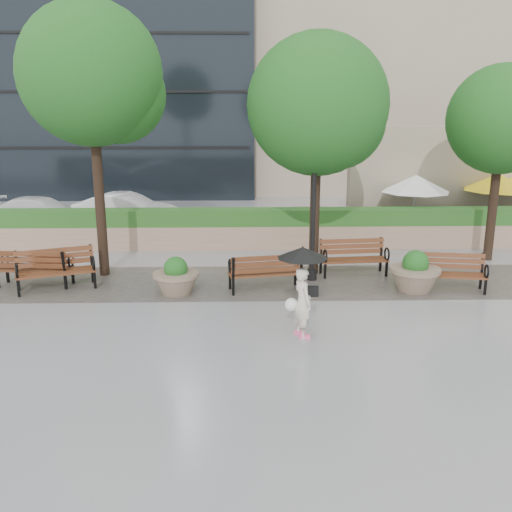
{
  "coord_description": "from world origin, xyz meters",
  "views": [
    {
      "loc": [
        0.34,
        -12.1,
        4.79
      ],
      "look_at": [
        0.69,
        1.73,
        1.1
      ],
      "focal_mm": 40.0,
      "sensor_mm": 36.0,
      "label": 1
    }
  ],
  "objects_px": {
    "bench_4": "(449,280)",
    "car_left": "(42,213)",
    "bench_0": "(36,275)",
    "bench_3": "(353,265)",
    "bench_2": "(265,279)",
    "planter_right": "(415,275)",
    "bench_1": "(57,278)",
    "pedestrian": "(302,283)",
    "planter_left": "(176,279)",
    "car_right": "(127,210)",
    "lamppost": "(313,216)"
  },
  "relations": [
    {
      "from": "bench_4",
      "to": "lamppost",
      "type": "bearing_deg",
      "value": 172.88
    },
    {
      "from": "bench_0",
      "to": "car_left",
      "type": "height_order",
      "value": "car_left"
    },
    {
      "from": "car_left",
      "to": "bench_3",
      "type": "bearing_deg",
      "value": -113.25
    },
    {
      "from": "bench_4",
      "to": "bench_1",
      "type": "bearing_deg",
      "value": -172.52
    },
    {
      "from": "bench_1",
      "to": "car_right",
      "type": "relative_size",
      "value": 0.52
    },
    {
      "from": "car_left",
      "to": "bench_2",
      "type": "bearing_deg",
      "value": -125.5
    },
    {
      "from": "bench_4",
      "to": "bench_0",
      "type": "bearing_deg",
      "value": -174.12
    },
    {
      "from": "bench_3",
      "to": "bench_4",
      "type": "relative_size",
      "value": 1.03
    },
    {
      "from": "bench_0",
      "to": "planter_right",
      "type": "xyz_separation_m",
      "value": [
        10.16,
        -0.68,
        0.12
      ]
    },
    {
      "from": "planter_left",
      "to": "pedestrian",
      "type": "relative_size",
      "value": 0.61
    },
    {
      "from": "pedestrian",
      "to": "car_right",
      "type": "bearing_deg",
      "value": 7.05
    },
    {
      "from": "bench_3",
      "to": "lamppost",
      "type": "distance_m",
      "value": 2.03
    },
    {
      "from": "bench_0",
      "to": "bench_4",
      "type": "xyz_separation_m",
      "value": [
        11.09,
        -0.68,
        -0.02
      ]
    },
    {
      "from": "bench_0",
      "to": "planter_right",
      "type": "relative_size",
      "value": 1.51
    },
    {
      "from": "planter_right",
      "to": "car_left",
      "type": "relative_size",
      "value": 0.31
    },
    {
      "from": "bench_4",
      "to": "car_left",
      "type": "distance_m",
      "value": 15.75
    },
    {
      "from": "bench_1",
      "to": "bench_4",
      "type": "height_order",
      "value": "bench_1"
    },
    {
      "from": "bench_2",
      "to": "bench_1",
      "type": "bearing_deg",
      "value": -12.43
    },
    {
      "from": "bench_0",
      "to": "car_left",
      "type": "xyz_separation_m",
      "value": [
        -2.32,
        7.57,
        0.31
      ]
    },
    {
      "from": "bench_3",
      "to": "planter_right",
      "type": "xyz_separation_m",
      "value": [
        1.34,
        -1.49,
        0.13
      ]
    },
    {
      "from": "planter_left",
      "to": "pedestrian",
      "type": "xyz_separation_m",
      "value": [
        2.97,
        -2.88,
        0.79
      ]
    },
    {
      "from": "bench_2",
      "to": "bench_4",
      "type": "distance_m",
      "value": 4.87
    },
    {
      "from": "bench_0",
      "to": "lamppost",
      "type": "xyz_separation_m",
      "value": [
        7.57,
        0.36,
        1.52
      ]
    },
    {
      "from": "bench_0",
      "to": "bench_1",
      "type": "xyz_separation_m",
      "value": [
        0.67,
        -0.33,
        0.01
      ]
    },
    {
      "from": "bench_2",
      "to": "planter_left",
      "type": "bearing_deg",
      "value": -4.97
    },
    {
      "from": "bench_3",
      "to": "car_left",
      "type": "bearing_deg",
      "value": 143.11
    },
    {
      "from": "bench_1",
      "to": "bench_3",
      "type": "relative_size",
      "value": 1.09
    },
    {
      "from": "bench_0",
      "to": "car_right",
      "type": "relative_size",
      "value": 0.48
    },
    {
      "from": "planter_right",
      "to": "car_right",
      "type": "xyz_separation_m",
      "value": [
        -9.16,
        8.38,
        0.25
      ]
    },
    {
      "from": "bench_0",
      "to": "bench_2",
      "type": "bearing_deg",
      "value": 179.29
    },
    {
      "from": "bench_3",
      "to": "car_left",
      "type": "xyz_separation_m",
      "value": [
        -11.15,
        6.76,
        0.31
      ]
    },
    {
      "from": "bench_0",
      "to": "bench_1",
      "type": "bearing_deg",
      "value": 157.89
    },
    {
      "from": "bench_4",
      "to": "planter_right",
      "type": "relative_size",
      "value": 1.44
    },
    {
      "from": "bench_2",
      "to": "planter_right",
      "type": "xyz_separation_m",
      "value": [
        3.94,
        -0.14,
        0.13
      ]
    },
    {
      "from": "planter_right",
      "to": "bench_4",
      "type": "bearing_deg",
      "value": -0.15
    },
    {
      "from": "planter_left",
      "to": "lamppost",
      "type": "relative_size",
      "value": 0.29
    },
    {
      "from": "bench_1",
      "to": "bench_2",
      "type": "relative_size",
      "value": 1.07
    },
    {
      "from": "car_left",
      "to": "car_right",
      "type": "distance_m",
      "value": 3.33
    },
    {
      "from": "car_right",
      "to": "bench_0",
      "type": "bearing_deg",
      "value": -175.34
    },
    {
      "from": "planter_right",
      "to": "lamppost",
      "type": "bearing_deg",
      "value": 158.12
    },
    {
      "from": "pedestrian",
      "to": "bench_0",
      "type": "bearing_deg",
      "value": 41.78
    },
    {
      "from": "planter_right",
      "to": "pedestrian",
      "type": "height_order",
      "value": "pedestrian"
    },
    {
      "from": "bench_3",
      "to": "car_left",
      "type": "height_order",
      "value": "car_left"
    },
    {
      "from": "bench_3",
      "to": "planter_right",
      "type": "height_order",
      "value": "planter_right"
    },
    {
      "from": "bench_1",
      "to": "planter_right",
      "type": "relative_size",
      "value": 1.62
    },
    {
      "from": "bench_0",
      "to": "lamppost",
      "type": "bearing_deg",
      "value": -173.02
    },
    {
      "from": "bench_4",
      "to": "planter_left",
      "type": "distance_m",
      "value": 7.2
    },
    {
      "from": "bench_3",
      "to": "pedestrian",
      "type": "bearing_deg",
      "value": -119.44
    },
    {
      "from": "planter_left",
      "to": "car_left",
      "type": "height_order",
      "value": "car_left"
    },
    {
      "from": "bench_4",
      "to": "planter_left",
      "type": "bearing_deg",
      "value": -170.01
    }
  ]
}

